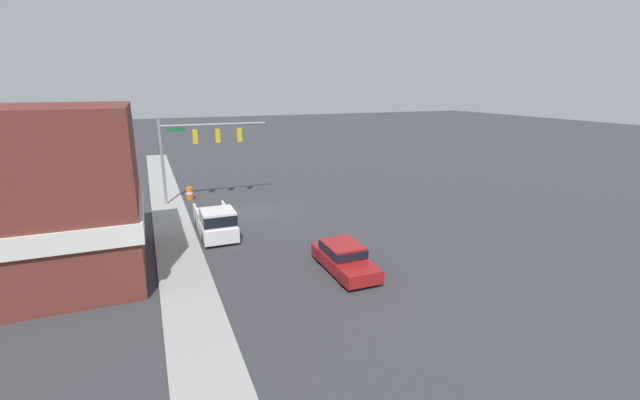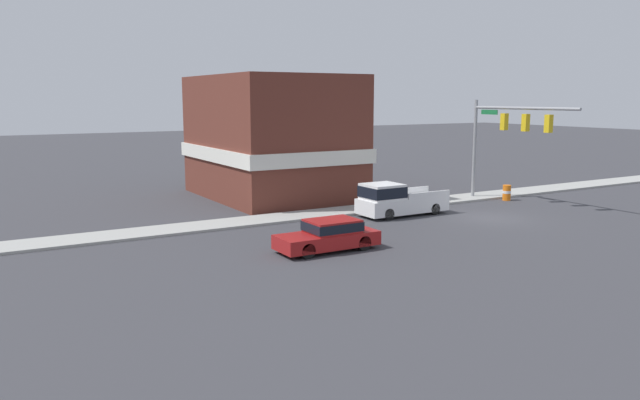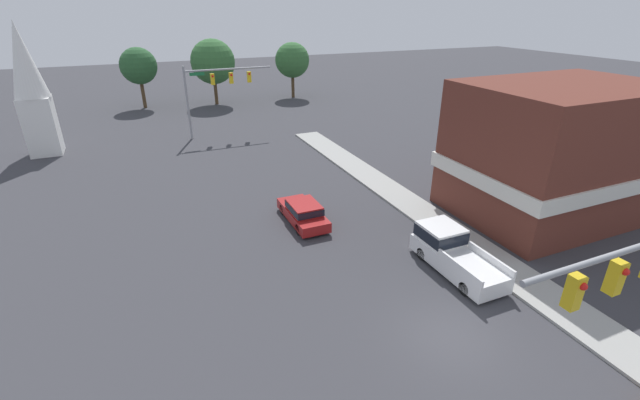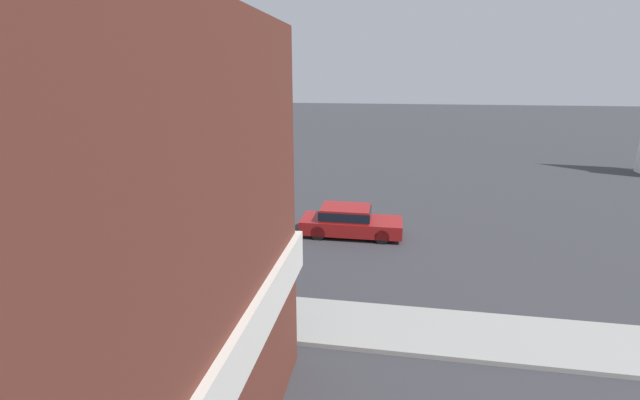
{
  "view_description": "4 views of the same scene",
  "coord_description": "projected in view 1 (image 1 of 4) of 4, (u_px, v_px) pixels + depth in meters",
  "views": [
    {
      "loc": [
        6.82,
        29.68,
        9.01
      ],
      "look_at": [
        -1.46,
        9.42,
        3.12
      ],
      "focal_mm": 24.0,
      "sensor_mm": 36.0,
      "label": 1
    },
    {
      "loc": [
        -24.84,
        25.81,
        6.7
      ],
      "look_at": [
        -1.46,
        12.04,
        2.24
      ],
      "focal_mm": 35.0,
      "sensor_mm": 36.0,
      "label": 2
    },
    {
      "loc": [
        -10.24,
        -10.18,
        12.32
      ],
      "look_at": [
        -1.2,
        10.55,
        1.93
      ],
      "focal_mm": 24.0,
      "sensor_mm": 36.0,
      "label": 3
    },
    {
      "loc": [
        16.8,
        13.52,
        7.13
      ],
      "look_at": [
        -0.1,
        10.69,
        2.14
      ],
      "focal_mm": 24.0,
      "sensor_mm": 36.0,
      "label": 4
    }
  ],
  "objects": [
    {
      "name": "ground_plane",
      "position": [
        253.0,
        212.0,
        31.37
      ],
      "size": [
        200.0,
        200.0,
        0.0
      ],
      "primitive_type": "plane",
      "color": "#38383D"
    },
    {
      "name": "sidewalk_curb",
      "position": [
        171.0,
        220.0,
        29.27
      ],
      "size": [
        2.4,
        60.0,
        0.14
      ],
      "color": "#9E9E99",
      "rests_on": "ground"
    },
    {
      "name": "near_signal_assembly",
      "position": [
        199.0,
        141.0,
        32.81
      ],
      "size": [
        8.12,
        0.49,
        6.57
      ],
      "color": "gray",
      "rests_on": "ground"
    },
    {
      "name": "car_lead",
      "position": [
        344.0,
        257.0,
        21.32
      ],
      "size": [
        1.82,
        4.6,
        1.38
      ],
      "color": "black",
      "rests_on": "ground"
    },
    {
      "name": "pickup_truck_parked",
      "position": [
        216.0,
        222.0,
        26.14
      ],
      "size": [
        2.0,
        5.35,
        1.91
      ],
      "color": "black",
      "rests_on": "ground"
    },
    {
      "name": "construction_barrel",
      "position": [
        190.0,
        193.0,
        34.66
      ],
      "size": [
        0.54,
        0.54,
        1.02
      ],
      "color": "orange",
      "rests_on": "ground"
    }
  ]
}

